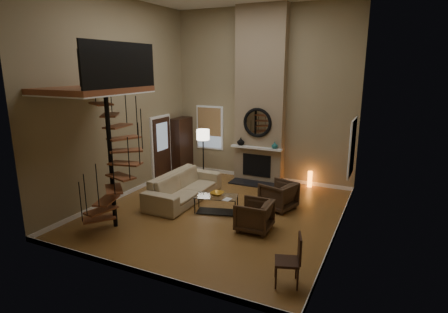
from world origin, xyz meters
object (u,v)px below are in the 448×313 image
at_px(armchair_near, 281,196).
at_px(side_chair, 292,257).
at_px(hutch, 182,146).
at_px(floor_lamp, 203,139).
at_px(coffee_table, 216,202).
at_px(sofa, 184,187).
at_px(armchair_far, 257,216).
at_px(accent_lamp, 310,179).

distance_m(armchair_near, side_chair, 3.50).
xyz_separation_m(hutch, floor_lamp, (1.20, -0.61, 0.46)).
relative_size(coffee_table, floor_lamp, 0.69).
relative_size(hutch, sofa, 0.75).
height_order(armchair_near, side_chair, side_chair).
bearing_deg(armchair_near, side_chair, 37.85).
height_order(armchair_far, floor_lamp, floor_lamp).
relative_size(hutch, armchair_far, 2.53).
relative_size(hutch, coffee_table, 1.67).
bearing_deg(sofa, armchair_far, -110.57).
distance_m(hutch, side_chair, 7.48).
height_order(sofa, side_chair, side_chair).
bearing_deg(floor_lamp, armchair_far, -43.60).
relative_size(sofa, side_chair, 2.87).
bearing_deg(armchair_far, armchair_near, 174.52).
xyz_separation_m(armchair_near, floor_lamp, (-3.01, 1.27, 1.06)).
bearing_deg(armchair_near, hutch, -96.11).
height_order(hutch, floor_lamp, hutch).
bearing_deg(floor_lamp, side_chair, -47.25).
bearing_deg(floor_lamp, coffee_table, -54.40).
distance_m(armchair_near, armchair_far, 1.51).
relative_size(hutch, armchair_near, 2.41).
bearing_deg(hutch, accent_lamp, 3.76).
height_order(floor_lamp, accent_lamp, floor_lamp).
height_order(sofa, accent_lamp, sofa).
distance_m(coffee_table, side_chair, 3.51).
bearing_deg(accent_lamp, sofa, -137.57).
relative_size(hutch, side_chair, 2.15).
relative_size(armchair_near, coffee_table, 0.69).
bearing_deg(coffee_table, sofa, 160.85).
xyz_separation_m(armchair_near, armchair_far, (-0.10, -1.51, 0.00)).
relative_size(armchair_far, coffee_table, 0.66).
height_order(floor_lamp, side_chair, floor_lamp).
distance_m(hutch, accent_lamp, 4.56).
xyz_separation_m(armchair_far, accent_lamp, (0.38, 3.67, -0.10)).
bearing_deg(floor_lamp, accent_lamp, 15.29).
xyz_separation_m(sofa, accent_lamp, (2.94, 2.69, -0.15)).
xyz_separation_m(sofa, side_chair, (3.85, -2.76, 0.13)).
bearing_deg(sofa, floor_lamp, 11.63).
bearing_deg(floor_lamp, hutch, 153.29).
xyz_separation_m(sofa, coffee_table, (1.23, -0.43, -0.11)).
xyz_separation_m(sofa, armchair_far, (2.56, -0.98, -0.04)).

